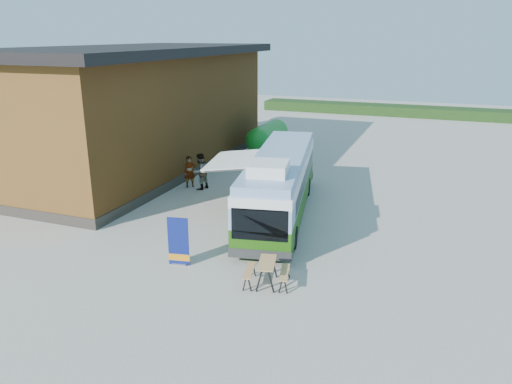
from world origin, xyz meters
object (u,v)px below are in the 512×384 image
at_px(picnic_table, 267,268).
at_px(slurry_tanker, 267,136).
at_px(banner, 179,246).
at_px(bus, 280,182).
at_px(person_a, 190,172).
at_px(person_b, 200,171).

relative_size(picnic_table, slurry_tanker, 0.30).
height_order(banner, picnic_table, banner).
xyz_separation_m(banner, picnic_table, (3.56, -0.27, -0.13)).
height_order(picnic_table, slurry_tanker, slurry_tanker).
bearing_deg(slurry_tanker, bus, -67.88).
height_order(bus, slurry_tanker, bus).
bearing_deg(slurry_tanker, banner, -80.59).
distance_m(picnic_table, person_a, 12.12).
bearing_deg(person_a, picnic_table, -89.73).
bearing_deg(banner, picnic_table, -15.24).
bearing_deg(person_b, bus, 82.24).
distance_m(banner, slurry_tanker, 18.49).
bearing_deg(bus, person_a, 146.32).
bearing_deg(banner, person_a, 104.94).
height_order(bus, person_a, bus).
bearing_deg(banner, bus, 63.37).
xyz_separation_m(person_a, slurry_tanker, (1.26, 9.30, 0.36)).
bearing_deg(banner, slurry_tanker, 88.65).
relative_size(banner, person_a, 1.06).
bearing_deg(bus, picnic_table, -85.95).
bearing_deg(bus, person_b, 144.82).
distance_m(bus, banner, 6.67).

